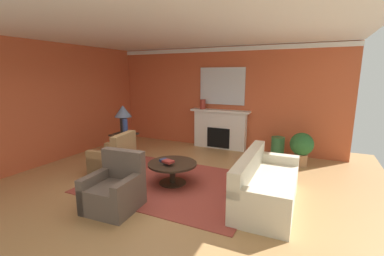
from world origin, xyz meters
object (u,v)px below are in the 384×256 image
fireplace (220,130)px  mantel_mirror (222,86)px  vase_mantel_left (203,104)px  vase_on_side_table (125,127)px  armchair_near_window (114,160)px  armchair_facing_fireplace (115,191)px  sofa (265,186)px  side_table (125,145)px  table_lamp (123,114)px  coffee_table (172,168)px  potted_plant (302,146)px  vase_tall_corner (278,148)px

fireplace → mantel_mirror: (0.00, 0.12, 1.32)m
vase_mantel_left → vase_on_side_table: 2.53m
armchair_near_window → armchair_facing_fireplace: bearing=-48.1°
sofa → side_table: size_ratio=3.02×
table_lamp → vase_on_side_table: size_ratio=1.78×
coffee_table → armchair_near_window: bearing=-177.9°
armchair_near_window → side_table: size_ratio=1.36×
armchair_facing_fireplace → side_table: size_ratio=1.36×
table_lamp → vase_mantel_left: 2.47m
fireplace → table_lamp: bearing=-132.3°
vase_mantel_left → side_table: bearing=-123.6°
side_table → vase_on_side_table: vase_on_side_table is taller
armchair_facing_fireplace → vase_on_side_table: vase_on_side_table is taller
armchair_near_window → potted_plant: bearing=31.8°
fireplace → coffee_table: 2.97m
armchair_facing_fireplace → fireplace: bearing=85.2°
mantel_mirror → coffee_table: 3.45m
table_lamp → vase_tall_corner: (3.67, 1.81, -0.93)m
armchair_facing_fireplace → coffee_table: bearing=73.9°
mantel_mirror → armchair_facing_fireplace: 4.68m
fireplace → mantel_mirror: bearing=90.0°
table_lamp → potted_plant: table_lamp is taller
table_lamp → potted_plant: (4.27, 1.47, -0.73)m
armchair_near_window → vase_on_side_table: 1.04m
coffee_table → table_lamp: table_lamp is taller
table_lamp → fireplace: bearing=47.7°
armchair_facing_fireplace → coffee_table: 1.36m
mantel_mirror → fireplace: bearing=-90.0°
mantel_mirror → table_lamp: (-1.92, -2.23, -0.66)m
armchair_near_window → vase_on_side_table: size_ratio=2.25×
armchair_facing_fireplace → potted_plant: armchair_facing_fireplace is taller
fireplace → vase_on_side_table: size_ratio=4.26×
mantel_mirror → vase_mantel_left: size_ratio=4.74×
fireplace → table_lamp: 2.93m
side_table → coffee_table: bearing=-23.8°
armchair_near_window → coffee_table: size_ratio=0.95×
armchair_near_window → coffee_table: armchair_near_window is taller
fireplace → coffee_table: size_ratio=1.80×
fireplace → side_table: bearing=-132.3°
mantel_mirror → armchair_near_window: bearing=-115.2°
potted_plant → vase_tall_corner: bearing=150.3°
coffee_table → potted_plant: bearing=44.9°
armchair_facing_fireplace → potted_plant: size_ratio=1.14×
armchair_near_window → table_lamp: table_lamp is taller
side_table → vase_on_side_table: (0.15, -0.12, 0.51)m
mantel_mirror → potted_plant: mantel_mirror is taller
fireplace → armchair_near_window: size_ratio=1.89×
fireplace → potted_plant: size_ratio=2.16×
fireplace → table_lamp: (-1.92, -2.11, 0.66)m
mantel_mirror → vase_tall_corner: mantel_mirror is taller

